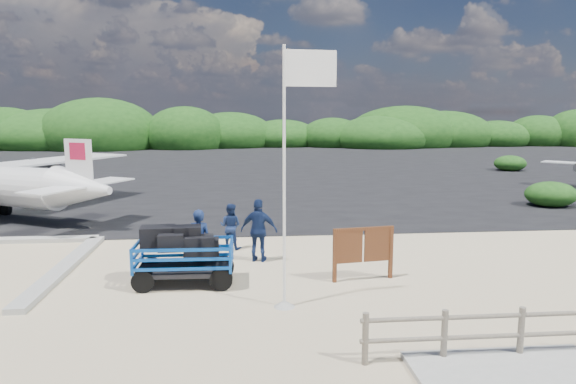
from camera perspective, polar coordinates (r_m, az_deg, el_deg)
name	(u,v)px	position (r m, az deg, el deg)	size (l,w,h in m)	color
ground	(215,281)	(14.51, -8.10, -9.80)	(160.00, 160.00, 0.00)	beige
asphalt_apron	(233,167)	(43.98, -6.19, 2.79)	(90.00, 50.00, 0.04)	#B2B2B2
vegetation_band	(236,147)	(68.89, -5.85, 4.99)	(124.00, 8.00, 4.40)	#B2B2B2
fence	(519,357)	(11.18, 24.29, -16.40)	(6.40, 2.00, 1.10)	#B2B2B2
baggage_cart	(185,284)	(14.42, -11.33, -10.02)	(2.81, 1.60, 1.40)	#0B48AA
flagpole	(284,307)	(12.62, -0.41, -12.62)	(1.22, 0.51, 6.12)	white
signboard	(363,280)	(14.64, 8.28, -9.64)	(1.87, 0.18, 1.54)	brown
crew_a	(199,242)	(14.94, -9.84, -5.49)	(0.70, 0.46, 1.91)	navy
crew_b	(230,226)	(17.58, -6.42, -3.80)	(0.76, 0.59, 1.57)	navy
crew_c	(259,230)	(16.00, -3.24, -4.27)	(1.16, 0.48, 1.98)	navy
aircraft_large	(406,172)	(41.18, 12.95, 2.21)	(15.21, 15.21, 4.56)	#B2B2B2
aircraft_small	(161,161)	(50.14, -13.97, 3.33)	(6.39, 6.39, 2.30)	#B2B2B2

